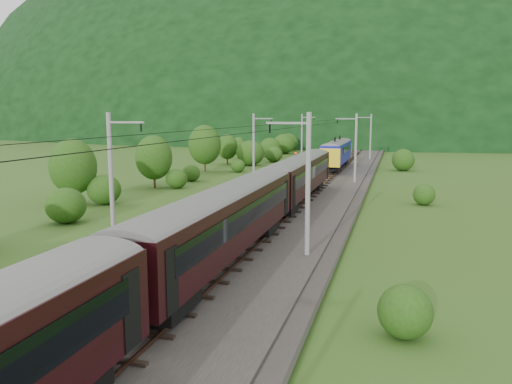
# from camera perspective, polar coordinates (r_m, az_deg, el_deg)

# --- Properties ---
(ground) EXTENTS (600.00, 600.00, 0.00)m
(ground) POSITION_cam_1_polar(r_m,az_deg,el_deg) (30.40, -5.85, -6.78)
(ground) COLOR #3B581B
(ground) RESTS_ON ground
(railbed) EXTENTS (14.00, 220.00, 0.30)m
(railbed) POSITION_cam_1_polar(r_m,az_deg,el_deg) (39.56, -0.50, -2.85)
(railbed) COLOR #38332D
(railbed) RESTS_ON ground
(track_left) EXTENTS (2.40, 220.00, 0.27)m
(track_left) POSITION_cam_1_polar(r_m,az_deg,el_deg) (40.25, -3.78, -2.35)
(track_left) COLOR brown
(track_left) RESTS_ON railbed
(track_right) EXTENTS (2.40, 220.00, 0.27)m
(track_right) POSITION_cam_1_polar(r_m,az_deg,el_deg) (38.92, 2.90, -2.72)
(track_right) COLOR brown
(track_right) RESTS_ON railbed
(catenary_left) EXTENTS (2.54, 192.28, 8.00)m
(catenary_left) POSITION_cam_1_polar(r_m,az_deg,el_deg) (61.69, -0.20, 5.42)
(catenary_left) COLOR gray
(catenary_left) RESTS_ON railbed
(catenary_right) EXTENTS (2.54, 192.28, 8.00)m
(catenary_right) POSITION_cam_1_polar(r_m,az_deg,el_deg) (59.48, 11.25, 5.13)
(catenary_right) COLOR gray
(catenary_right) RESTS_ON railbed
(overhead_wires) EXTENTS (4.83, 198.00, 0.03)m
(overhead_wires) POSITION_cam_1_polar(r_m,az_deg,el_deg) (38.76, -0.51, 7.26)
(overhead_wires) COLOR black
(overhead_wires) RESTS_ON ground
(mountain_main) EXTENTS (504.00, 360.00, 244.00)m
(mountain_main) POSITION_cam_1_polar(r_m,az_deg,el_deg) (287.50, 13.78, 6.93)
(mountain_main) COLOR black
(mountain_main) RESTS_ON ground
(mountain_ridge) EXTENTS (336.00, 280.00, 132.00)m
(mountain_ridge) POSITION_cam_1_polar(r_m,az_deg,el_deg) (352.49, -6.00, 7.43)
(mountain_ridge) COLOR black
(mountain_ridge) RESTS_ON ground
(train) EXTENTS (2.73, 130.06, 4.74)m
(train) POSITION_cam_1_polar(r_m,az_deg,el_deg) (16.57, -16.10, -8.62)
(train) COLOR black
(train) RESTS_ON ground
(hazard_post_near) EXTENTS (0.18, 0.18, 1.68)m
(hazard_post_near) POSITION_cam_1_polar(r_m,az_deg,el_deg) (67.64, 6.06, 2.81)
(hazard_post_near) COLOR red
(hazard_post_near) RESTS_ON railbed
(hazard_post_far) EXTENTS (0.17, 0.17, 1.60)m
(hazard_post_far) POSITION_cam_1_polar(r_m,az_deg,el_deg) (75.96, 8.02, 3.40)
(hazard_post_far) COLOR red
(hazard_post_far) RESTS_ON railbed
(signal) EXTENTS (0.26, 0.26, 2.36)m
(signal) POSITION_cam_1_polar(r_m,az_deg,el_deg) (74.39, 4.56, 3.80)
(signal) COLOR black
(signal) RESTS_ON railbed
(vegetation_left) EXTENTS (12.33, 150.51, 6.74)m
(vegetation_left) POSITION_cam_1_polar(r_m,az_deg,el_deg) (55.84, -10.81, 2.72)
(vegetation_left) COLOR #244913
(vegetation_left) RESTS_ON ground
(vegetation_right) EXTENTS (4.22, 94.07, 2.90)m
(vegetation_right) POSITION_cam_1_polar(r_m,az_deg,el_deg) (55.71, 16.90, 1.29)
(vegetation_right) COLOR #244913
(vegetation_right) RESTS_ON ground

